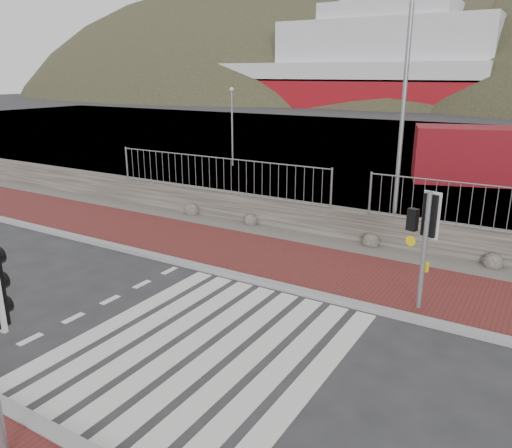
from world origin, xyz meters
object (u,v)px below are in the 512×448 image
Objects in this scene: shipping_container at (483,155)px; traffic_signal_far at (425,226)px; streetlight at (408,100)px; ferry at (342,69)px.

traffic_signal_far is at bearing -103.78° from shipping_container.
traffic_signal_far is 5.37m from streetlight.
ferry reaches higher than streetlight.
traffic_signal_far is at bearing -59.59° from streetlight.
traffic_signal_far is at bearing -66.80° from ferry.
ferry is at bearing 101.54° from shipping_container.
streetlight is 10.62m from shipping_container.
ferry is 65.18m from streetlight.
shipping_container is at bearing 94.11° from streetlight.
traffic_signal_far is 0.43× the size of shipping_container.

